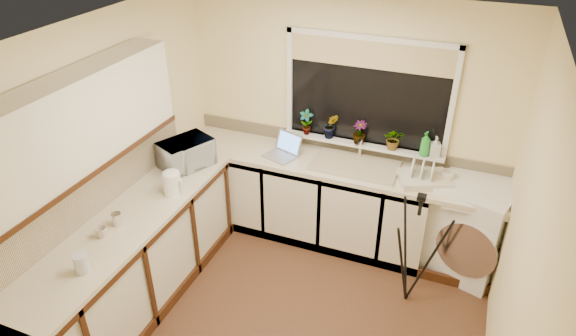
# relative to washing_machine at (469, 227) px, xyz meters

# --- Properties ---
(floor) EXTENTS (3.20, 3.20, 0.00)m
(floor) POSITION_rel_washing_machine_xyz_m (-1.33, -1.24, -0.47)
(floor) COLOR brown
(floor) RESTS_ON ground
(ceiling) EXTENTS (3.20, 3.20, 0.00)m
(ceiling) POSITION_rel_washing_machine_xyz_m (-1.33, -1.24, 1.98)
(ceiling) COLOR white
(ceiling) RESTS_ON ground
(wall_back) EXTENTS (3.20, 0.00, 3.20)m
(wall_back) POSITION_rel_washing_machine_xyz_m (-1.33, 0.26, 0.76)
(wall_back) COLOR #F9E4A6
(wall_back) RESTS_ON ground
(wall_left) EXTENTS (0.00, 3.00, 3.00)m
(wall_left) POSITION_rel_washing_machine_xyz_m (-2.93, -1.24, 0.76)
(wall_left) COLOR #F9E4A6
(wall_left) RESTS_ON ground
(wall_right) EXTENTS (0.00, 3.00, 3.00)m
(wall_right) POSITION_rel_washing_machine_xyz_m (0.27, -1.24, 0.76)
(wall_right) COLOR #F9E4A6
(wall_right) RESTS_ON ground
(base_cabinet_back) EXTENTS (2.55, 0.60, 0.86)m
(base_cabinet_back) POSITION_rel_washing_machine_xyz_m (-1.65, -0.04, -0.04)
(base_cabinet_back) COLOR silver
(base_cabinet_back) RESTS_ON floor
(base_cabinet_left) EXTENTS (0.54, 2.40, 0.86)m
(base_cabinet_left) POSITION_rel_washing_machine_xyz_m (-2.63, -1.54, -0.04)
(base_cabinet_left) COLOR silver
(base_cabinet_left) RESTS_ON floor
(worktop_back) EXTENTS (3.20, 0.60, 0.04)m
(worktop_back) POSITION_rel_washing_machine_xyz_m (-1.33, -0.04, 0.41)
(worktop_back) COLOR beige
(worktop_back) RESTS_ON base_cabinet_back
(worktop_left) EXTENTS (0.60, 2.40, 0.04)m
(worktop_left) POSITION_rel_washing_machine_xyz_m (-2.63, -1.54, 0.41)
(worktop_left) COLOR beige
(worktop_left) RESTS_ON base_cabinet_left
(upper_cabinet) EXTENTS (0.28, 1.90, 0.70)m
(upper_cabinet) POSITION_rel_washing_machine_xyz_m (-2.77, -1.69, 1.33)
(upper_cabinet) COLOR silver
(upper_cabinet) RESTS_ON wall_left
(splashback_left) EXTENTS (0.02, 2.40, 0.45)m
(splashback_left) POSITION_rel_washing_machine_xyz_m (-2.91, -1.54, 0.66)
(splashback_left) COLOR beige
(splashback_left) RESTS_ON wall_left
(splashback_back) EXTENTS (3.20, 0.02, 0.14)m
(splashback_back) POSITION_rel_washing_machine_xyz_m (-1.33, 0.25, 0.50)
(splashback_back) COLOR beige
(splashback_back) RESTS_ON wall_back
(window_glass) EXTENTS (1.50, 0.02, 1.00)m
(window_glass) POSITION_rel_washing_machine_xyz_m (-1.13, 0.25, 1.08)
(window_glass) COLOR black
(window_glass) RESTS_ON wall_back
(window_blind) EXTENTS (1.50, 0.02, 0.25)m
(window_blind) POSITION_rel_washing_machine_xyz_m (-1.13, 0.22, 1.46)
(window_blind) COLOR tan
(window_blind) RESTS_ON wall_back
(windowsill) EXTENTS (1.60, 0.14, 0.03)m
(windowsill) POSITION_rel_washing_machine_xyz_m (-1.13, 0.19, 0.57)
(windowsill) COLOR white
(windowsill) RESTS_ON wall_back
(sink) EXTENTS (0.82, 0.46, 0.03)m
(sink) POSITION_rel_washing_machine_xyz_m (-1.13, -0.04, 0.44)
(sink) COLOR tan
(sink) RESTS_ON worktop_back
(faucet) EXTENTS (0.03, 0.03, 0.24)m
(faucet) POSITION_rel_washing_machine_xyz_m (-1.13, 0.14, 0.55)
(faucet) COLOR silver
(faucet) RESTS_ON worktop_back
(washing_machine) EXTENTS (0.83, 0.81, 0.94)m
(washing_machine) POSITION_rel_washing_machine_xyz_m (0.00, 0.00, 0.00)
(washing_machine) COLOR white
(washing_machine) RESTS_ON floor
(laptop) EXTENTS (0.38, 0.37, 0.21)m
(laptop) POSITION_rel_washing_machine_xyz_m (-1.85, -0.07, 0.49)
(laptop) COLOR #94949B
(laptop) RESTS_ON worktop_back
(kettle) EXTENTS (0.16, 0.16, 0.21)m
(kettle) POSITION_rel_washing_machine_xyz_m (-2.49, -1.08, 0.53)
(kettle) COLOR white
(kettle) RESTS_ON worktop_left
(dish_rack) EXTENTS (0.53, 0.47, 0.07)m
(dish_rack) POSITION_rel_washing_machine_xyz_m (-0.47, -0.08, 0.46)
(dish_rack) COLOR beige
(dish_rack) RESTS_ON worktop_back
(tripod) EXTENTS (0.58, 0.58, 1.12)m
(tripod) POSITION_rel_washing_machine_xyz_m (-0.43, -0.65, 0.09)
(tripod) COLOR black
(tripod) RESTS_ON floor
(glass_jug) EXTENTS (0.10, 0.10, 0.15)m
(glass_jug) POSITION_rel_washing_machine_xyz_m (-2.53, -2.17, 0.50)
(glass_jug) COLOR silver
(glass_jug) RESTS_ON worktop_left
(steel_jar) EXTENTS (0.08, 0.08, 0.11)m
(steel_jar) POSITION_rel_washing_machine_xyz_m (-2.65, -1.63, 0.49)
(steel_jar) COLOR silver
(steel_jar) RESTS_ON worktop_left
(microwave) EXTENTS (0.50, 0.57, 0.27)m
(microwave) POSITION_rel_washing_machine_xyz_m (-2.63, -0.61, 0.56)
(microwave) COLOR white
(microwave) RESTS_ON worktop_left
(plant_a) EXTENTS (0.15, 0.11, 0.26)m
(plant_a) POSITION_rel_washing_machine_xyz_m (-1.70, 0.17, 0.71)
(plant_a) COLOR #999999
(plant_a) RESTS_ON windowsill
(plant_b) EXTENTS (0.17, 0.15, 0.26)m
(plant_b) POSITION_rel_washing_machine_xyz_m (-1.45, 0.18, 0.71)
(plant_b) COLOR #999999
(plant_b) RESTS_ON windowsill
(plant_c) EXTENTS (0.14, 0.14, 0.23)m
(plant_c) POSITION_rel_washing_machine_xyz_m (-1.15, 0.17, 0.70)
(plant_c) COLOR #999999
(plant_c) RESTS_ON windowsill
(plant_d) EXTENTS (0.22, 0.20, 0.21)m
(plant_d) POSITION_rel_washing_machine_xyz_m (-0.82, 0.18, 0.69)
(plant_d) COLOR #999999
(plant_d) RESTS_ON windowsill
(soap_bottle_green) EXTENTS (0.12, 0.12, 0.24)m
(soap_bottle_green) POSITION_rel_washing_machine_xyz_m (-0.52, 0.15, 0.70)
(soap_bottle_green) COLOR green
(soap_bottle_green) RESTS_ON windowsill
(soap_bottle_clear) EXTENTS (0.11, 0.11, 0.20)m
(soap_bottle_clear) POSITION_rel_washing_machine_xyz_m (-0.43, 0.17, 0.68)
(soap_bottle_clear) COLOR #999999
(soap_bottle_clear) RESTS_ON windowsill
(cup_back) EXTENTS (0.16, 0.16, 0.10)m
(cup_back) POSITION_rel_washing_machine_xyz_m (-0.28, 0.03, 0.48)
(cup_back) COLOR white
(cup_back) RESTS_ON worktop_back
(cup_left) EXTENTS (0.12, 0.12, 0.09)m
(cup_left) POSITION_rel_washing_machine_xyz_m (-2.66, -1.80, 0.48)
(cup_left) COLOR beige
(cup_left) RESTS_ON worktop_left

